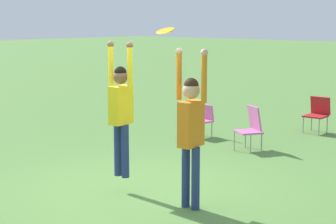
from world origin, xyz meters
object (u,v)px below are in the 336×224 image
camping_chair_2 (202,118)px  person_defending (191,124)px  person_jumping (121,106)px  frisbee (165,31)px  camping_chair_0 (318,112)px  camping_chair_1 (251,125)px

camping_chair_2 → person_defending: bearing=134.8°
person_jumping → frisbee: 1.40m
frisbee → camping_chair_2: size_ratio=0.36×
person_jumping → camping_chair_2: bearing=16.5°
frisbee → camping_chair_0: size_ratio=0.31×
frisbee → camping_chair_2: frisbee is taller
person_jumping → person_defending: size_ratio=0.92×
person_defending → frisbee: frisbee is taller
person_jumping → person_defending: person_jumping is taller
frisbee → camping_chair_1: (-0.89, 3.63, -2.01)m
person_defending → camping_chair_1: (-1.41, 3.67, -0.72)m
camping_chair_1 → camping_chair_2: size_ratio=1.22×
camping_chair_1 → camping_chair_2: 1.61m
person_defending → camping_chair_2: bearing=-149.0°
camping_chair_2 → camping_chair_0: bearing=-119.4°
frisbee → camping_chair_0: 6.59m
camping_chair_0 → camping_chair_1: camping_chair_1 is taller
person_jumping → camping_chair_2: person_jumping is taller
person_defending → camping_chair_1: bearing=-164.6°
frisbee → camping_chair_0: bearing=96.7°
person_jumping → camping_chair_2: (-1.69, 4.14, -0.92)m
frisbee → camping_chair_1: 4.24m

